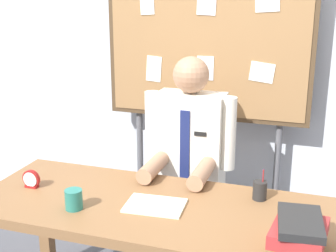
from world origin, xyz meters
The scene contains 9 objects.
back_wall centered at (0.00, 1.17, 1.35)m, with size 6.40×0.08×2.70m, color silver.
desk centered at (0.00, 0.00, 0.66)m, with size 1.82×0.72×0.75m.
person centered at (0.00, 0.59, 0.65)m, with size 0.55×0.56×1.39m.
bulletin_board centered at (0.00, 0.96, 1.43)m, with size 1.33×0.09×1.99m.
book_stack centered at (0.68, -0.21, 0.82)m, with size 0.23×0.29×0.15m.
open_notebook centered at (0.00, -0.02, 0.75)m, with size 0.28×0.20×0.01m, color #F4EFCC.
desk_clock centered at (-0.70, -0.01, 0.79)m, with size 0.10×0.04×0.10m.
coffee_mug centered at (-0.36, -0.16, 0.79)m, with size 0.08×0.08×0.10m, color #267266.
pen_holder centered at (0.47, 0.22, 0.79)m, with size 0.07×0.07×0.16m.
Camera 1 is at (0.70, -1.93, 1.77)m, focal length 49.75 mm.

